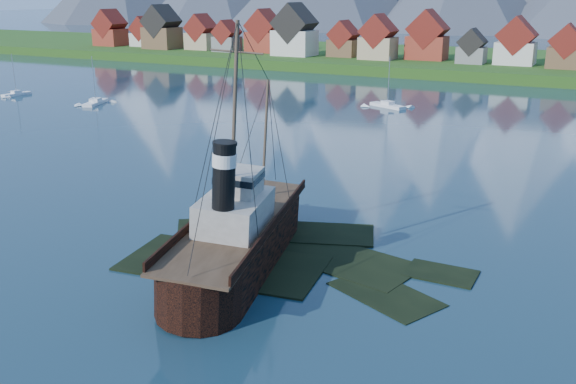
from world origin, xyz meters
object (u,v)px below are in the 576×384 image
at_px(tugboat_wreck, 245,232).
at_px(sailboat_b, 16,95).
at_px(sailboat_a, 96,103).
at_px(sailboat_c, 388,106).

bearing_deg(tugboat_wreck, sailboat_b, 135.23).
relative_size(tugboat_wreck, sailboat_a, 2.66).
relative_size(tugboat_wreck, sailboat_c, 2.59).
relative_size(tugboat_wreck, sailboat_b, 2.82).
distance_m(sailboat_b, sailboat_c, 86.93).
relative_size(sailboat_a, sailboat_c, 0.97).
height_order(tugboat_wreck, sailboat_c, tugboat_wreck).
distance_m(tugboat_wreck, sailboat_b, 114.56).
relative_size(sailboat_a, sailboat_b, 1.06).
xyz_separation_m(sailboat_b, sailboat_c, (83.26, 25.02, 0.01)).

